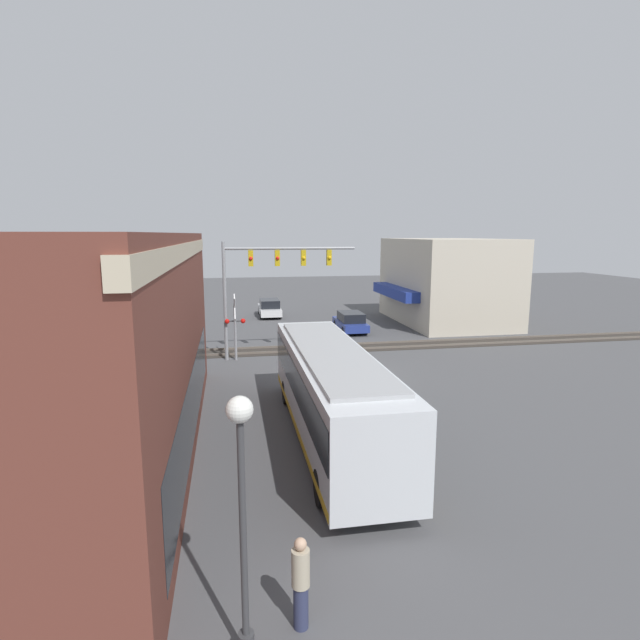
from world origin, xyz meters
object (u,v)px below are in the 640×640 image
streetlamp (242,508)px  parked_car_blue (350,322)px  city_bus (331,390)px  parked_car_white (270,308)px  pedestrian_near_bus (377,394)px  crossing_signal (235,321)px  pedestrian_by_lamp (301,582)px

streetlamp → parked_car_blue: streetlamp is taller
city_bus → parked_car_blue: city_bus is taller
parked_car_white → parked_car_blue: bearing=-146.2°
pedestrian_near_bus → crossing_signal: bearing=28.0°
city_bus → streetlamp: (-8.96, 3.30, 1.01)m
city_bus → streetlamp: bearing=159.8°
parked_car_blue → pedestrian_near_bus: pedestrian_near_bus is taller
city_bus → pedestrian_near_bus: size_ratio=6.70×
city_bus → crossing_signal: bearing=14.8°
crossing_signal → parked_car_blue: size_ratio=0.84×
parked_car_blue → city_bus: bearing=164.3°
parked_car_blue → pedestrian_near_bus: size_ratio=2.46×
streetlamp → parked_car_white: 36.38m
parked_car_blue → pedestrian_by_lamp: pedestrian_by_lamp is taller
crossing_signal → pedestrian_near_bus: (-10.18, -5.41, -1.35)m
streetlamp → pedestrian_near_bus: size_ratio=2.57×
streetlamp → pedestrian_near_bus: streetlamp is taller
streetlamp → pedestrian_by_lamp: 2.21m
pedestrian_near_bus → parked_car_white: bearing=5.0°
city_bus → crossing_signal: (11.96, 3.16, 0.49)m
parked_car_blue → parked_car_white: bearing=33.8°
crossing_signal → parked_car_blue: (7.20, -8.56, -1.61)m
parked_car_blue → pedestrian_near_bus: 17.66m
parked_car_white → pedestrian_by_lamp: size_ratio=2.59×
parked_car_blue → pedestrian_by_lamp: (-27.58, 7.68, 0.25)m
crossing_signal → streetlamp: bearing=179.6°
pedestrian_by_lamp → pedestrian_near_bus: 11.17m
city_bus → pedestrian_near_bus: city_bus is taller
parked_car_blue → pedestrian_by_lamp: size_ratio=2.49×
parked_car_blue → crossing_signal: bearing=130.0°
pedestrian_near_bus → pedestrian_by_lamp: bearing=156.1°
city_bus → pedestrian_by_lamp: size_ratio=6.78×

